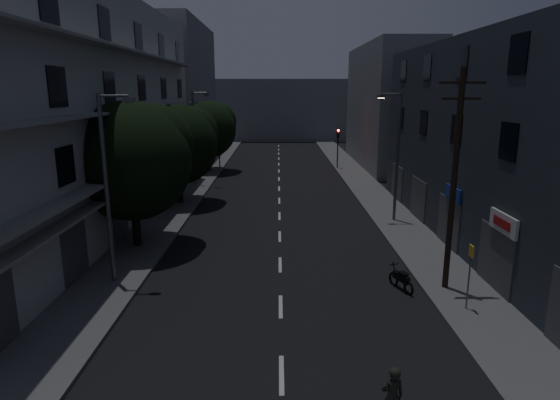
{
  "coord_description": "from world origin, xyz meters",
  "views": [
    {
      "loc": [
        -0.1,
        -10.38,
        8.28
      ],
      "look_at": [
        0.0,
        12.0,
        3.0
      ],
      "focal_mm": 30.0,
      "sensor_mm": 36.0,
      "label": 1
    }
  ],
  "objects": [
    {
      "name": "ground",
      "position": [
        0.0,
        25.0,
        0.0
      ],
      "size": [
        160.0,
        160.0,
        0.0
      ],
      "primitive_type": "plane",
      "color": "black",
      "rests_on": "ground"
    },
    {
      "name": "sidewalk_left",
      "position": [
        -7.5,
        25.0,
        0.07
      ],
      "size": [
        3.0,
        90.0,
        0.15
      ],
      "primitive_type": "cube",
      "color": "#565659",
      "rests_on": "ground"
    },
    {
      "name": "sidewalk_right",
      "position": [
        7.5,
        25.0,
        0.07
      ],
      "size": [
        3.0,
        90.0,
        0.15
      ],
      "primitive_type": "cube",
      "color": "#565659",
      "rests_on": "ground"
    },
    {
      "name": "lane_markings",
      "position": [
        0.0,
        31.25,
        0.01
      ],
      "size": [
        0.15,
        60.5,
        0.01
      ],
      "color": "beige",
      "rests_on": "ground"
    },
    {
      "name": "building_left",
      "position": [
        -11.98,
        18.0,
        6.99
      ],
      "size": [
        7.0,
        36.0,
        14.0
      ],
      "color": "#B2B2AD",
      "rests_on": "ground"
    },
    {
      "name": "building_right",
      "position": [
        11.99,
        14.0,
        5.5
      ],
      "size": [
        6.19,
        28.0,
        11.0
      ],
      "color": "#293038",
      "rests_on": "ground"
    },
    {
      "name": "building_far_left",
      "position": [
        -12.0,
        48.0,
        8.0
      ],
      "size": [
        6.0,
        20.0,
        16.0
      ],
      "primitive_type": "cube",
      "color": "slate",
      "rests_on": "ground"
    },
    {
      "name": "building_far_right",
      "position": [
        12.0,
        42.0,
        6.5
      ],
      "size": [
        6.0,
        20.0,
        13.0
      ],
      "primitive_type": "cube",
      "color": "slate",
      "rests_on": "ground"
    },
    {
      "name": "building_far_end",
      "position": [
        0.0,
        70.0,
        5.0
      ],
      "size": [
        24.0,
        8.0,
        10.0
      ],
      "primitive_type": "cube",
      "color": "slate",
      "rests_on": "ground"
    },
    {
      "name": "tree_near",
      "position": [
        -7.61,
        13.69,
        4.93
      ],
      "size": [
        6.2,
        6.2,
        7.65
      ],
      "color": "black",
      "rests_on": "sidewalk_left"
    },
    {
      "name": "tree_mid",
      "position": [
        -7.33,
        23.6,
        4.62
      ],
      "size": [
        5.82,
        5.82,
        7.16
      ],
      "color": "black",
      "rests_on": "sidewalk_left"
    },
    {
      "name": "tree_far",
      "position": [
        -7.18,
        37.55,
        4.6
      ],
      "size": [
        5.74,
        5.74,
        7.1
      ],
      "color": "black",
      "rests_on": "sidewalk_left"
    },
    {
      "name": "traffic_signal_far_right",
      "position": [
        6.27,
        39.2,
        3.1
      ],
      "size": [
        0.28,
        0.37,
        4.1
      ],
      "color": "black",
      "rests_on": "sidewalk_right"
    },
    {
      "name": "traffic_signal_far_left",
      "position": [
        -6.29,
        38.86,
        3.1
      ],
      "size": [
        0.28,
        0.37,
        4.1
      ],
      "color": "black",
      "rests_on": "sidewalk_left"
    },
    {
      "name": "street_lamp_left_near",
      "position": [
        -7.16,
        8.77,
        4.6
      ],
      "size": [
        1.51,
        0.25,
        8.0
      ],
      "color": "#5C5E64",
      "rests_on": "sidewalk_left"
    },
    {
      "name": "street_lamp_right",
      "position": [
        7.24,
        18.58,
        4.6
      ],
      "size": [
        1.51,
        0.25,
        8.0
      ],
      "color": "#525659",
      "rests_on": "sidewalk_right"
    },
    {
      "name": "street_lamp_left_far",
      "position": [
        -7.26,
        30.46,
        4.6
      ],
      "size": [
        1.51,
        0.25,
        8.0
      ],
      "color": "#54575B",
      "rests_on": "sidewalk_left"
    },
    {
      "name": "utility_pole",
      "position": [
        6.97,
        8.03,
        4.87
      ],
      "size": [
        1.8,
        0.24,
        9.0
      ],
      "color": "black",
      "rests_on": "sidewalk_right"
    },
    {
      "name": "bus_stop_sign",
      "position": [
        7.08,
        6.01,
        1.89
      ],
      "size": [
        0.06,
        0.35,
        2.52
      ],
      "color": "#595B60",
      "rests_on": "sidewalk_right"
    },
    {
      "name": "motorcycle",
      "position": [
        5.12,
        8.09,
        0.43
      ],
      "size": [
        0.79,
        1.61,
        1.08
      ],
      "rotation": [
        0.0,
        0.0,
        0.37
      ],
      "color": "black",
      "rests_on": "ground"
    }
  ]
}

